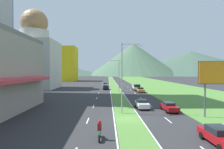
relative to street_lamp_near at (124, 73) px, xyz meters
The scene contains 39 objects.
ground_plane 6.74m from the street_lamp_near, 86.62° to the right, with size 600.00×600.00×0.00m, color #2D2D30.
grass_median 57.09m from the street_lamp_near, 89.81° to the left, with size 3.20×240.00×0.06m, color #518438.
grass_verge_right 60.76m from the street_lamp_near, 69.89° to the left, with size 24.00×240.00×0.06m, color #518438.
lane_dash_left_2 8.54m from the street_lamp_near, 142.78° to the right, with size 0.16×2.80×0.01m, color silver.
lane_dash_left_3 9.76m from the street_lamp_near, 129.25° to the left, with size 0.16×2.80×0.01m, color silver.
lane_dash_left_4 17.53m from the street_lamp_near, 107.31° to the left, with size 0.16×2.80×0.01m, color silver.
lane_dash_left_5 26.63m from the street_lamp_near, 100.90° to the left, with size 0.16×2.80×0.01m, color silver.
lane_dash_left_6 36.06m from the street_lamp_near, 97.93° to the left, with size 0.16×2.80×0.01m, color silver.
lane_dash_left_7 45.62m from the street_lamp_near, 96.23° to the left, with size 0.16×2.80×0.01m, color silver.
lane_dash_left_8 55.25m from the street_lamp_near, 95.13° to the left, with size 0.16×2.80×0.01m, color silver.
lane_dash_left_9 64.91m from the street_lamp_near, 94.36° to the left, with size 0.16×2.80×0.01m, color silver.
lane_dash_left_10 74.59m from the street_lamp_near, 93.79° to the left, with size 0.16×2.80×0.01m, color silver.
lane_dash_right_2 8.77m from the street_lamp_near, 35.19° to the right, with size 0.16×2.80×0.01m, color silver.
lane_dash_right_3 9.95m from the street_lamp_near, 48.65° to the left, with size 0.16×2.80×0.01m, color silver.
lane_dash_right_4 17.64m from the street_lamp_near, 71.44° to the left, with size 0.16×2.80×0.01m, color silver.
lane_dash_right_5 26.70m from the street_lamp_near, 78.28° to the left, with size 0.16×2.80×0.01m, color silver.
lane_dash_right_6 36.11m from the street_lamp_near, 81.46° to the left, with size 0.16×2.80×0.01m, color silver.
lane_dash_right_7 45.67m from the street_lamp_near, 83.29° to the left, with size 0.16×2.80×0.01m, color silver.
lane_dash_right_8 55.29m from the street_lamp_near, 84.48° to the left, with size 0.16×2.80×0.01m, color silver.
lane_dash_right_9 64.94m from the street_lamp_near, 85.31° to the left, with size 0.16×2.80×0.01m, color silver.
lane_dash_right_10 74.62m from the street_lamp_near, 85.92° to the left, with size 0.16×2.80×0.01m, color silver.
edge_line_median_left 57.12m from the street_lamp_near, 91.57° to the left, with size 0.16×240.00×0.01m, color silver.
edge_line_median_right 57.13m from the street_lamp_near, 88.04° to the left, with size 0.16×240.00×0.01m, color silver.
domed_building 49.79m from the street_lamp_near, 125.11° to the left, with size 15.33×15.33×28.18m.
midrise_colored 95.82m from the street_lamp_near, 107.59° to the left, with size 13.84×13.84×21.29m, color yellow.
hill_far_left 274.69m from the street_lamp_near, 110.44° to the left, with size 179.07×179.07×20.94m, color #3D5647.
hill_far_center 239.12m from the street_lamp_near, 81.79° to the left, with size 126.03×126.03×44.98m, color #47664C.
hill_far_right 315.26m from the street_lamp_near, 64.39° to the left, with size 231.97×231.97×39.37m, color #3D5647.
street_lamp_near is the anchor object (origin of this frame).
street_lamp_mid 27.54m from the street_lamp_near, 88.81° to the left, with size 2.88×0.48×9.46m.
billboard_roadside 12.99m from the street_lamp_near, 11.16° to the right, with size 6.08×0.28×7.60m.
car_0 28.79m from the street_lamp_near, 75.28° to the left, with size 1.89×4.60×1.43m.
car_1 14.69m from the street_lamp_near, 58.92° to the right, with size 1.93×4.62×1.49m.
car_2 7.24m from the street_lamp_near, 48.85° to the left, with size 1.93×4.33×1.48m.
car_3 36.32m from the street_lamp_near, 94.84° to the left, with size 1.93×4.42×1.48m.
car_4 8.97m from the street_lamp_near, 12.09° to the left, with size 1.86×4.58×1.38m.
car_5 49.19m from the street_lamp_near, 93.93° to the left, with size 1.94×4.19×1.51m.
pickup_truck_0 34.28m from the street_lamp_near, 78.29° to the left, with size 2.18×5.40×2.00m.
motorcycle_rider 11.98m from the street_lamp_near, 106.89° to the right, with size 0.36×2.00×1.80m.
Camera 1 is at (-2.58, -24.16, 6.26)m, focal length 30.18 mm.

